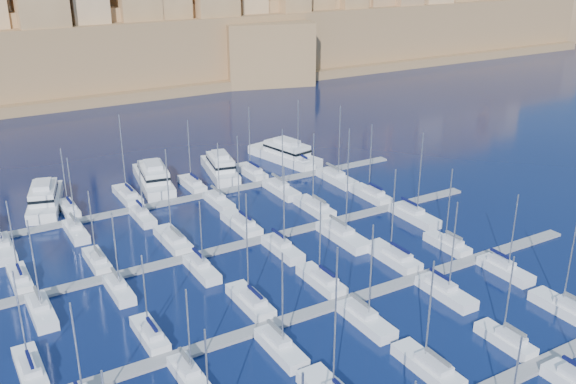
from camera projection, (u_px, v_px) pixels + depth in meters
ground at (294, 266)px, 93.00m from camera, size 600.00×600.00×0.00m
pontoon_mid_near at (342, 302)px, 83.31m from camera, size 84.00×2.00×0.40m
pontoon_mid_far at (261, 239)px, 100.95m from camera, size 84.00×2.00×0.40m
pontoon_far at (205, 195)px, 118.58m from camera, size 84.00×2.00×0.40m
sailboat_3 at (428, 367)px, 69.85m from camera, size 2.78×9.27×13.68m
sailboat_4 at (506, 340)px, 74.58m from camera, size 2.31×7.71×11.64m
sailboat_5 at (566, 309)px, 80.84m from camera, size 2.83×9.42×13.94m
sailboat_12 at (30, 369)px, 69.44m from camera, size 2.56×8.54×12.78m
sailboat_13 at (150, 334)px, 75.61m from camera, size 2.41×8.03×11.22m
sailboat_14 at (251, 301)px, 82.52m from camera, size 2.76×9.19×15.74m
sailboat_15 at (322, 280)px, 87.62m from camera, size 2.71×9.02×12.54m
sailboat_16 at (393, 257)px, 94.16m from camera, size 3.03×10.08×14.48m
sailboat_17 at (448, 244)px, 98.15m from camera, size 2.47×8.22×13.09m
sailboat_19 at (190, 377)px, 68.27m from camera, size 2.37×7.89×11.90m
sailboat_20 at (280, 347)px, 73.19m from camera, size 2.56×8.54×13.32m
sailboat_21 at (365, 319)px, 78.58m from camera, size 2.74×9.15×13.98m
sailboat_22 at (445, 292)px, 84.76m from camera, size 2.77×9.24×14.07m
sailboat_23 at (505, 270)px, 90.55m from camera, size 2.57×8.57×12.59m
sailboat_24 at (20, 279)px, 88.12m from camera, size 2.45×8.17×12.36m
sailboat_25 at (97, 261)px, 93.09m from camera, size 2.40×8.02×11.72m
sailboat_26 at (173, 240)px, 99.50m from camera, size 2.96×9.87×15.59m
sailboat_27 at (241, 224)px, 105.17m from camera, size 2.99×9.95×15.83m
sailboat_28 at (315, 207)px, 111.77m from camera, size 2.88×9.61×14.24m
sailboat_29 at (371, 194)px, 117.38m from camera, size 2.78×9.26×14.18m
sailboat_30 at (41, 311)px, 80.35m from camera, size 2.60×8.66×13.71m
sailboat_31 at (119, 289)px, 85.43m from camera, size 2.35×7.83×12.33m
sailboat_32 at (202, 269)px, 90.83m from camera, size 2.51×8.36×11.55m
sailboat_33 at (282, 248)px, 96.79m from camera, size 2.68×8.92×14.35m
sailboat_34 at (343, 235)px, 100.87m from camera, size 3.33×11.09×18.65m
sailboat_35 at (414, 215)px, 108.35m from camera, size 3.06×10.18×15.72m
sailboat_37 at (69, 209)px, 111.21m from camera, size 2.40×8.01×11.79m
sailboat_38 at (128, 195)px, 116.93m from camera, size 2.92×9.73×16.03m
sailboat_39 at (192, 184)px, 122.44m from camera, size 2.61×8.70×13.44m
sailboat_40 at (251, 172)px, 128.82m from camera, size 2.80×9.34×14.32m
sailboat_41 at (299, 163)px, 133.93m from camera, size 2.67×8.90×14.31m
sailboat_42 at (2, 248)px, 96.83m from camera, size 2.92×9.75×15.70m
sailboat_43 at (76, 231)px, 102.58m from camera, size 2.54×8.48×13.53m
sailboat_44 at (143, 216)px, 108.11m from camera, size 2.37×7.90×11.09m
sailboat_45 at (219, 201)px, 114.45m from camera, size 2.56×8.54×11.95m
sailboat_46 at (281, 189)px, 119.89m from camera, size 2.93×9.78×12.86m
sailboat_47 at (336, 178)px, 125.50m from camera, size 3.12×10.40×15.65m
motor_yacht_a at (45, 198)px, 112.98m from camera, size 9.23×17.06×5.25m
motor_yacht_b at (153, 178)px, 122.96m from camera, size 7.92×18.05×5.25m
motor_yacht_c at (220, 167)px, 128.69m from camera, size 7.65×16.13×5.25m
motor_yacht_d at (285, 153)px, 137.15m from camera, size 9.13×18.69×5.25m
fortified_city at (52, 36)px, 212.02m from camera, size 460.00×108.95×59.52m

